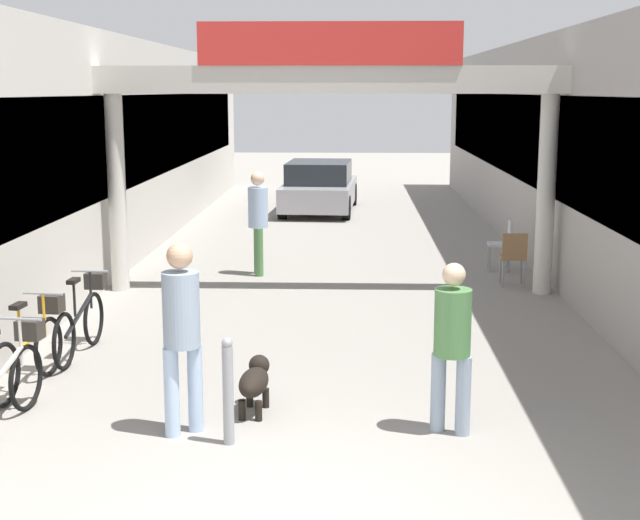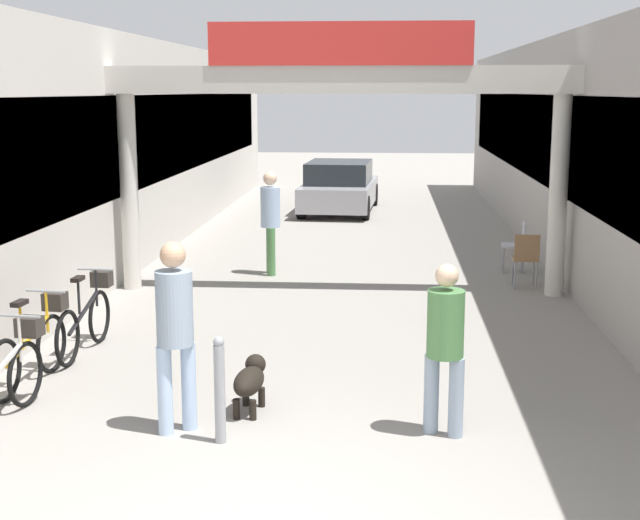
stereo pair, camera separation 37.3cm
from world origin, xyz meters
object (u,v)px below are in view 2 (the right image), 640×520
Objects in this scene: parked_car_silver at (339,187)px; cafe_chair_aluminium_farther at (518,242)px; pedestrian_companion at (445,339)px; bicycle_orange_second at (33,345)px; bollard_post_metal at (220,389)px; pedestrian_carrying_crate at (270,216)px; cafe_chair_wood_nearer at (526,255)px; pedestrian_with_dog at (175,324)px; dog_on_leash at (250,380)px; bicycle_black_third at (87,317)px; bicycle_silver_nearest at (4,377)px.

cafe_chair_aluminium_farther is at bearing -65.14° from parked_car_silver.
pedestrian_companion reaches higher than bicycle_orange_second.
bollard_post_metal is 15.69m from parked_car_silver.
pedestrian_companion is at bearing -14.74° from bicycle_orange_second.
pedestrian_carrying_crate is 4.34m from cafe_chair_wood_nearer.
pedestrian_with_dog is at bearing 152.40° from bollard_post_metal.
dog_on_leash is at bearing 165.63° from pedestrian_companion.
bicycle_black_third is at bearing 128.21° from bollard_post_metal.
bicycle_silver_nearest is at bearing 174.75° from pedestrian_with_dog.
parked_car_silver is (0.75, 8.18, -0.39)m from pedestrian_carrying_crate.
pedestrian_companion is at bearing -29.72° from bicycle_black_third.
pedestrian_companion is at bearing 9.64° from bollard_post_metal.
cafe_chair_wood_nearer is (6.05, 5.22, 0.10)m from bicycle_orange_second.
dog_on_leash is 0.81× the size of cafe_chair_wood_nearer.
bicycle_silver_nearest is at bearing -82.39° from bicycle_orange_second.
cafe_chair_aluminium_farther is (3.79, 8.04, 0.03)m from bollard_post_metal.
bollard_post_metal is at bearing -86.09° from pedestrian_carrying_crate.
dog_on_leash is at bearing -90.36° from parked_car_silver.
pedestrian_with_dog is 15.47m from parked_car_silver.
pedestrian_carrying_crate reaches higher than cafe_chair_aluminium_farther.
parked_car_silver reaches higher than dog_on_leash.
bollard_post_metal is (0.45, -0.23, -0.54)m from pedestrian_with_dog.
bicycle_orange_second is 1.89× the size of cafe_chair_wood_nearer.
pedestrian_companion is 7.60m from pedestrian_carrying_crate.
pedestrian_carrying_crate is 1.06× the size of bicycle_black_third.
pedestrian_with_dog is at bearing -92.56° from parked_car_silver.
dog_on_leash is (0.66, -6.68, -0.71)m from pedestrian_carrying_crate.
pedestrian_with_dog is 7.28m from pedestrian_carrying_crate.
bollard_post_metal reaches higher than bicycle_black_third.
cafe_chair_wood_nearer is at bearing -10.65° from pedestrian_carrying_crate.
pedestrian_companion is 0.96× the size of bicycle_orange_second.
bollard_post_metal is at bearing -100.22° from dog_on_leash.
cafe_chair_aluminium_farther is (1.76, 7.69, -0.38)m from pedestrian_companion.
pedestrian_with_dog is at bearing -177.46° from pedestrian_companion.
bollard_post_metal is at bearing -27.60° from pedestrian_with_dog.
pedestrian_companion reaches higher than parked_car_silver.
bicycle_orange_second is at bearing 146.24° from pedestrian_with_dog.
parked_car_silver is (-3.55, 7.65, 0.10)m from cafe_chair_aluminium_farther.
bicycle_black_third is at bearing -138.18° from cafe_chair_aluminium_farther.
pedestrian_companion is at bearing -104.92° from cafe_chair_wood_nearer.
pedestrian_companion is 4.53m from bicycle_orange_second.
bollard_post_metal reaches higher than bicycle_orange_second.
pedestrian_with_dog is 7.72m from cafe_chair_wood_nearer.
cafe_chair_aluminium_farther is (6.11, 6.55, 0.10)m from bicycle_orange_second.
cafe_chair_aluminium_farther reaches higher than dog_on_leash.
bicycle_black_third is 13.18m from parked_car_silver.
parked_car_silver reaches higher than bicycle_silver_nearest.
pedestrian_carrying_crate is 2.49× the size of dog_on_leash.
dog_on_leash is 0.43× the size of bicycle_orange_second.
bicycle_black_third reaches higher than cafe_chair_aluminium_farther.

